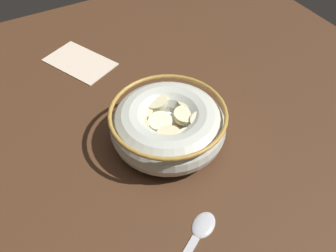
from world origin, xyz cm
name	(u,v)px	position (x,y,z in cm)	size (l,w,h in cm)	color
ground_plane	(168,144)	(0.00, 0.00, -1.00)	(93.66, 93.66, 2.00)	#472B19
cereal_bowl	(168,125)	(0.01, 0.00, 3.23)	(17.10, 17.10, 5.97)	beige
spoon	(193,241)	(16.01, -5.38, 0.33)	(9.69, 14.92, 0.80)	#B7B7BC
folded_napkin	(80,62)	(-25.00, -5.20, 0.15)	(12.84, 7.71, 0.30)	beige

